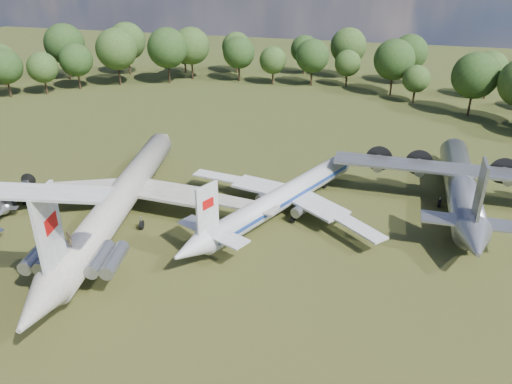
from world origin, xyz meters
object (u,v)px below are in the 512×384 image
(person_on_il62, at_px, (69,239))
(tu104_jet, at_px, (283,201))
(an12_transport, at_px, (460,189))
(small_prop_northwest, at_px, (15,198))
(il62_airliner, at_px, (122,203))

(person_on_il62, bearing_deg, tu104_jet, -119.55)
(an12_transport, bearing_deg, tu104_jet, -158.73)
(tu104_jet, bearing_deg, small_prop_northwest, -145.11)
(small_prop_northwest, bearing_deg, tu104_jet, -8.37)
(tu104_jet, height_order, an12_transport, an12_transport)
(il62_airliner, height_order, tu104_jet, il62_airliner)
(tu104_jet, distance_m, an12_transport, 26.04)
(il62_airliner, bearing_deg, person_on_il62, -90.00)
(small_prop_northwest, xyz_separation_m, person_on_il62, (20.31, -15.51, 5.52))
(small_prop_northwest, bearing_deg, il62_airliner, -19.51)
(an12_transport, bearing_deg, small_prop_northwest, -165.02)
(an12_transport, distance_m, small_prop_northwest, 65.27)
(an12_transport, height_order, small_prop_northwest, an12_transport)
(small_prop_northwest, height_order, person_on_il62, person_on_il62)
(tu104_jet, distance_m, person_on_il62, 29.51)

